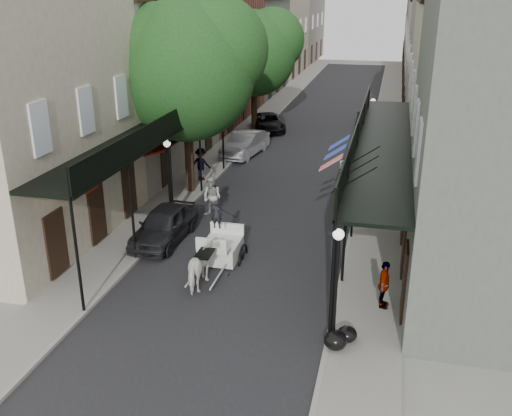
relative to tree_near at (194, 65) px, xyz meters
The scene contains 24 objects.
ground 12.78m from the tree_near, 67.59° to the right, with size 140.00×140.00×0.00m, color gray.
road 12.50m from the tree_near, 66.86° to the left, with size 8.00×90.00×0.01m, color black.
sidewalk_left 11.77m from the tree_near, 94.67° to the left, with size 2.20×90.00×0.12m, color gray.
sidewalk_right 14.91m from the tree_near, 46.88° to the left, with size 2.20×90.00×0.12m, color gray.
building_row_left 20.34m from the tree_near, 102.52° to the left, with size 5.00×80.00×10.50m, color beige.
building_row_right 23.63m from the tree_near, 57.15° to the left, with size 5.00×80.00×10.50m, color gray.
gallery_left 4.06m from the tree_near, 100.49° to the right, with size 2.20×18.05×4.88m.
gallery_right 9.84m from the tree_near, 19.59° to the right, with size 2.20×18.05×4.88m.
tree_near is the anchor object (origin of this frame).
tree_far 14.02m from the tree_near, 90.19° to the left, with size 6.45×6.00×8.61m.
lamppost_right_near 15.39m from the tree_near, 55.73° to the right, with size 0.32×0.32×3.71m.
lamppost_left 6.10m from the tree_near, 88.66° to the right, with size 0.32×0.32×3.71m.
lamppost_right_far 12.24m from the tree_near, 43.31° to the left, with size 0.32×0.32×3.71m.
horse 11.57m from the tree_near, 70.01° to the right, with size 0.87×1.92×1.62m, color white.
carriage 9.47m from the tree_near, 63.73° to the right, with size 1.70×2.40×2.71m.
pedestrian_walking 6.58m from the tree_near, 61.11° to the right, with size 0.94×0.73×1.94m, color #A4A69C.
pedestrian_sidewalk_left 5.73m from the tree_near, 104.07° to the left, with size 1.15×0.66×1.77m, color gray.
pedestrian_sidewalk_right 14.75m from the tree_near, 45.01° to the right, with size 0.96×0.40×1.64m, color gray.
car_left_near 8.46m from the tree_near, 84.48° to the right, with size 1.74×4.32×1.47m, color black.
car_left_mid 9.26m from the tree_near, 85.28° to the left, with size 1.60×4.59×1.51m, color #9A9A9F.
car_left_far 15.31m from the tree_near, 87.58° to the left, with size 2.06×4.47×1.24m, color black.
car_right_near 10.48m from the tree_near, 26.11° to the left, with size 1.76×4.33×1.26m, color white.
car_right_far 19.92m from the tree_near, 66.44° to the left, with size 1.63×4.04×1.38m, color black.
trash_bags 16.08m from the tree_near, 55.10° to the right, with size 0.94×1.09×0.58m.
Camera 1 is at (5.23, -16.36, 9.97)m, focal length 40.00 mm.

